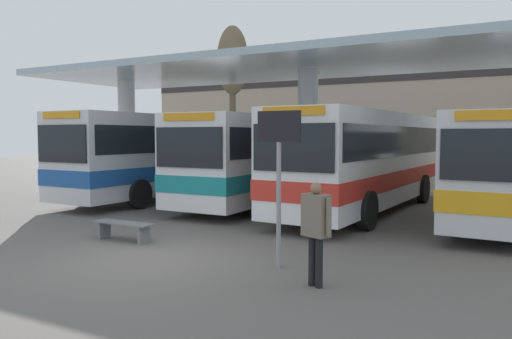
{
  "coord_description": "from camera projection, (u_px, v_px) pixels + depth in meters",
  "views": [
    {
      "loc": [
        6.91,
        -7.93,
        2.57
      ],
      "look_at": [
        0.0,
        4.65,
        1.6
      ],
      "focal_mm": 35.0,
      "sensor_mm": 36.0,
      "label": 1
    }
  ],
  "objects": [
    {
      "name": "pedestrian_waiting",
      "position": [
        316.0,
        223.0,
        8.44
      ],
      "size": [
        0.65,
        0.41,
        1.79
      ],
      "rotation": [
        0.0,
        0.0,
        -0.37
      ],
      "color": "black",
      "rests_on": "ground_plane"
    },
    {
      "name": "waiting_bench_near_pillar",
      "position": [
        124.0,
        227.0,
        12.21
      ],
      "size": [
        1.62,
        0.44,
        0.46
      ],
      "color": "slate",
      "rests_on": "ground_plane"
    },
    {
      "name": "parked_car_street",
      "position": [
        314.0,
        160.0,
        31.6
      ],
      "size": [
        4.41,
        2.16,
        2.16
      ],
      "rotation": [
        0.0,
        0.0,
        -0.07
      ],
      "color": "#B2B7BC",
      "rests_on": "ground_plane"
    },
    {
      "name": "transit_bus_center_bay",
      "position": [
        268.0,
        156.0,
        18.97
      ],
      "size": [
        2.86,
        10.22,
        3.26
      ],
      "rotation": [
        0.0,
        0.0,
        3.15
      ],
      "color": "white",
      "rests_on": "ground_plane"
    },
    {
      "name": "transit_bus_right_bay",
      "position": [
        367.0,
        157.0,
        17.01
      ],
      "size": [
        3.01,
        11.28,
        3.32
      ],
      "rotation": [
        0.0,
        0.0,
        3.1
      ],
      "color": "white",
      "rests_on": "ground_plane"
    },
    {
      "name": "ground_plane",
      "position": [
        149.0,
        259.0,
        10.42
      ],
      "size": [
        100.0,
        100.0,
        0.0
      ],
      "primitive_type": "plane",
      "color": "#605B56"
    },
    {
      "name": "info_sign_platform",
      "position": [
        279.0,
        157.0,
        9.6
      ],
      "size": [
        0.9,
        0.09,
        3.05
      ],
      "color": "gray",
      "rests_on": "ground_plane"
    },
    {
      "name": "station_canopy",
      "position": [
        308.0,
        77.0,
        17.5
      ],
      "size": [
        22.03,
        6.95,
        5.2
      ],
      "color": "silver",
      "rests_on": "ground_plane"
    },
    {
      "name": "townhouse_backdrop",
      "position": [
        409.0,
        103.0,
        32.0
      ],
      "size": [
        40.0,
        0.58,
        8.01
      ],
      "color": "tan",
      "rests_on": "ground_plane"
    },
    {
      "name": "transit_bus_left_bay",
      "position": [
        176.0,
        152.0,
        21.19
      ],
      "size": [
        2.77,
        11.8,
        3.38
      ],
      "rotation": [
        0.0,
        0.0,
        3.13
      ],
      "color": "silver",
      "rests_on": "ground_plane"
    },
    {
      "name": "poplar_tree_behind_left",
      "position": [
        232.0,
        64.0,
        29.14
      ],
      "size": [
        1.83,
        1.83,
        8.99
      ],
      "color": "brown",
      "rests_on": "ground_plane"
    }
  ]
}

